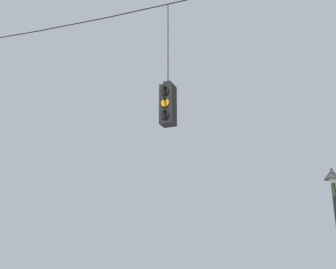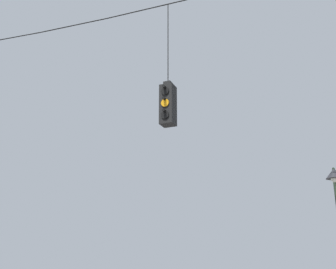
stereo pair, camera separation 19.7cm
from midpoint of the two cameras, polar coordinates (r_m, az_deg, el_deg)
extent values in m
cylinder|color=black|center=(14.52, -20.16, 12.19)|extent=(2.37, 0.03, 0.20)
cylinder|color=black|center=(13.09, -12.37, 14.21)|extent=(2.37, 0.03, 0.14)
cylinder|color=black|center=(11.99, -2.71, 16.54)|extent=(2.37, 0.03, 0.09)
cube|color=black|center=(10.36, 0.55, 3.98)|extent=(0.34, 0.34, 1.03)
cube|color=black|center=(10.58, 0.54, 6.82)|extent=(0.19, 0.19, 0.10)
cylinder|color=black|center=(11.12, 0.52, 12.41)|extent=(0.02, 0.02, 2.28)
cylinder|color=black|center=(10.32, 0.14, 5.92)|extent=(0.20, 0.03, 0.20)
cylinder|color=black|center=(10.32, 0.04, 6.47)|extent=(0.07, 0.12, 0.07)
cylinder|color=orange|center=(10.20, 0.14, 4.33)|extent=(0.20, 0.03, 0.20)
cylinder|color=black|center=(10.20, 0.04, 4.88)|extent=(0.07, 0.12, 0.07)
cylinder|color=black|center=(10.09, 0.14, 2.70)|extent=(0.20, 0.03, 0.20)
cylinder|color=black|center=(10.08, 0.04, 3.26)|extent=(0.07, 0.12, 0.07)
cylinder|color=#233323|center=(11.99, 21.98, -4.56)|extent=(0.07, 0.47, 0.07)
cone|color=#232328|center=(11.73, 22.01, -4.94)|extent=(0.43, 0.43, 0.26)
sphere|color=silver|center=(11.71, 22.08, -5.55)|extent=(0.19, 0.19, 0.19)
camera|label=1|loc=(0.10, -89.44, -0.18)|focal=45.00mm
camera|label=2|loc=(0.10, 90.56, 0.18)|focal=45.00mm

